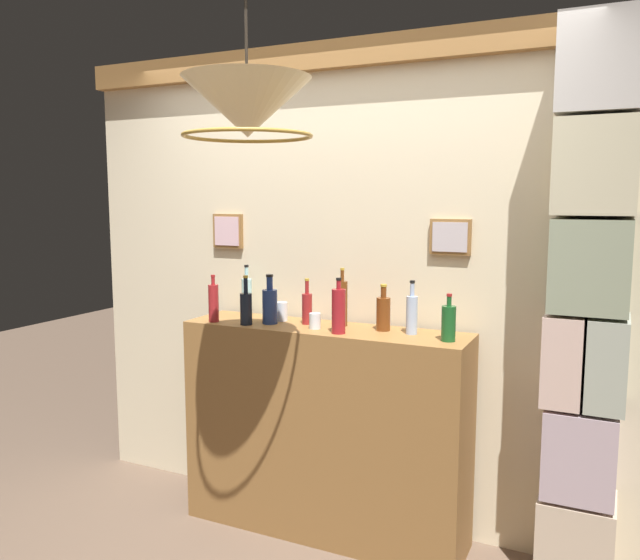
# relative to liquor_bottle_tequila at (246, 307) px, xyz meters

# --- Properties ---
(panelled_rear_partition) EXTENTS (3.26, 0.15, 2.57)m
(panelled_rear_partition) POSITION_rel_liquor_bottle_tequila_xyz_m (0.39, 0.38, 0.17)
(panelled_rear_partition) COLOR beige
(panelled_rear_partition) RESTS_ON ground
(stone_pillar) EXTENTS (0.34, 0.36, 2.50)m
(stone_pillar) POSITION_rel_liquor_bottle_tequila_xyz_m (1.63, 0.22, 0.08)
(stone_pillar) COLOR #C6AF94
(stone_pillar) RESTS_ON ground
(bar_shelf_unit) EXTENTS (1.50, 0.37, 1.10)m
(bar_shelf_unit) POSITION_rel_liquor_bottle_tequila_xyz_m (0.40, 0.12, -0.64)
(bar_shelf_unit) COLOR olive
(bar_shelf_unit) RESTS_ON ground
(liquor_bottle_tequila) EXTENTS (0.06, 0.06, 0.26)m
(liquor_bottle_tequila) POSITION_rel_liquor_bottle_tequila_xyz_m (0.00, 0.00, 0.00)
(liquor_bottle_tequila) COLOR black
(liquor_bottle_tequila) RESTS_ON bar_shelf_unit
(liquor_bottle_sherry) EXTENTS (0.07, 0.07, 0.27)m
(liquor_bottle_sherry) POSITION_rel_liquor_bottle_tequila_xyz_m (0.52, 0.01, 0.02)
(liquor_bottle_sherry) COLOR maroon
(liquor_bottle_sherry) RESTS_ON bar_shelf_unit
(liquor_bottle_bourbon) EXTENTS (0.05, 0.05, 0.25)m
(liquor_bottle_bourbon) POSITION_rel_liquor_bottle_tequila_xyz_m (-0.20, -0.01, 0.01)
(liquor_bottle_bourbon) COLOR maroon
(liquor_bottle_bourbon) RESTS_ON bar_shelf_unit
(liquor_bottle_amaro) EXTENTS (0.06, 0.06, 0.26)m
(liquor_bottle_amaro) POSITION_rel_liquor_bottle_tequila_xyz_m (0.85, 0.15, 0.01)
(liquor_bottle_amaro) COLOR #A6BADB
(liquor_bottle_amaro) RESTS_ON bar_shelf_unit
(liquor_bottle_whiskey) EXTENTS (0.08, 0.08, 0.26)m
(liquor_bottle_whiskey) POSITION_rel_liquor_bottle_tequila_xyz_m (0.10, 0.08, 0.01)
(liquor_bottle_whiskey) COLOR navy
(liquor_bottle_whiskey) RESTS_ON bar_shelf_unit
(liquor_bottle_gin) EXTENTS (0.06, 0.06, 0.28)m
(liquor_bottle_gin) POSITION_rel_liquor_bottle_tequila_xyz_m (-0.15, 0.26, 0.02)
(liquor_bottle_gin) COLOR #A1D8DA
(liquor_bottle_gin) RESTS_ON bar_shelf_unit
(liquor_bottle_port) EXTENTS (0.07, 0.07, 0.23)m
(liquor_bottle_port) POSITION_rel_liquor_bottle_tequila_xyz_m (0.69, 0.17, -0.00)
(liquor_bottle_port) COLOR brown
(liquor_bottle_port) RESTS_ON bar_shelf_unit
(liquor_bottle_vermouth) EXTENTS (0.05, 0.05, 0.24)m
(liquor_bottle_vermouth) POSITION_rel_liquor_bottle_tequila_xyz_m (0.28, 0.15, -0.00)
(liquor_bottle_vermouth) COLOR maroon
(liquor_bottle_vermouth) RESTS_ON bar_shelf_unit
(liquor_bottle_scotch) EXTENTS (0.05, 0.05, 0.30)m
(liquor_bottle_scotch) POSITION_rel_liquor_bottle_tequila_xyz_m (0.46, 0.19, 0.03)
(liquor_bottle_scotch) COLOR brown
(liquor_bottle_scotch) RESTS_ON bar_shelf_unit
(liquor_bottle_vodka) EXTENTS (0.07, 0.07, 0.22)m
(liquor_bottle_vodka) POSITION_rel_liquor_bottle_tequila_xyz_m (1.05, 0.08, -0.01)
(liquor_bottle_vodka) COLOR #195322
(liquor_bottle_vodka) RESTS_ON bar_shelf_unit
(glass_tumbler_rocks) EXTENTS (0.06, 0.06, 0.10)m
(glass_tumbler_rocks) POSITION_rel_liquor_bottle_tequila_xyz_m (0.11, 0.18, -0.04)
(glass_tumbler_rocks) COLOR silver
(glass_tumbler_rocks) RESTS_ON bar_shelf_unit
(glass_tumbler_highball) EXTENTS (0.06, 0.06, 0.08)m
(glass_tumbler_highball) POSITION_rel_liquor_bottle_tequila_xyz_m (0.37, 0.07, -0.05)
(glass_tumbler_highball) COLOR silver
(glass_tumbler_highball) RESTS_ON bar_shelf_unit
(pendant_lamp) EXTENTS (0.53, 0.53, 0.60)m
(pendant_lamp) POSITION_rel_liquor_bottle_tequila_xyz_m (0.35, -0.53, 0.92)
(pendant_lamp) COLOR beige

